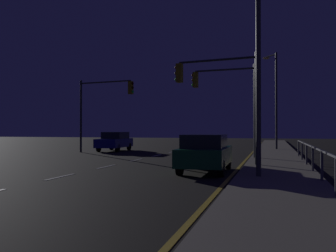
% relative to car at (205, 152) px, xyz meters
% --- Properties ---
extents(ground_plane, '(112.00, 112.00, 0.00)m').
position_rel_car_xyz_m(ground_plane, '(-4.93, 5.42, -0.82)').
color(ground_plane, black).
rests_on(ground_plane, ground).
extents(sidewalk_right, '(2.94, 77.00, 0.14)m').
position_rel_car_xyz_m(sidewalk_right, '(2.90, 5.42, -0.75)').
color(sidewalk_right, gray).
rests_on(sidewalk_right, ground).
extents(lane_markings_center, '(0.14, 50.00, 0.01)m').
position_rel_car_xyz_m(lane_markings_center, '(-4.93, 8.92, -0.82)').
color(lane_markings_center, silver).
rests_on(lane_markings_center, ground).
extents(lane_edge_line, '(0.14, 53.00, 0.01)m').
position_rel_car_xyz_m(lane_edge_line, '(1.18, 10.42, -0.82)').
color(lane_edge_line, gold).
rests_on(lane_edge_line, ground).
extents(car, '(1.91, 4.44, 1.57)m').
position_rel_car_xyz_m(car, '(0.00, 0.00, 0.00)').
color(car, '#14592D').
rests_on(car, ground).
extents(car_oncoming, '(2.05, 4.49, 1.57)m').
position_rel_car_xyz_m(car_oncoming, '(-9.97, 13.28, 0.00)').
color(car_oncoming, navy).
rests_on(car_oncoming, ground).
extents(traffic_light_mid_left, '(3.92, 0.57, 5.48)m').
position_rel_car_xyz_m(traffic_light_mid_left, '(0.04, 7.08, 3.18)').
color(traffic_light_mid_left, '#38383D').
rests_on(traffic_light_mid_left, sidewalk_right).
extents(traffic_light_mid_right, '(4.70, 0.85, 5.61)m').
position_rel_car_xyz_m(traffic_light_mid_right, '(-9.70, 10.46, 3.17)').
color(traffic_light_mid_right, '#2D3033').
rests_on(traffic_light_mid_right, ground).
extents(traffic_light_far_right, '(4.18, 0.81, 5.28)m').
position_rel_car_xyz_m(traffic_light_far_right, '(0.17, 2.74, 3.06)').
color(traffic_light_far_right, '#2D3033').
rests_on(traffic_light_far_right, sidewalk_right).
extents(street_lamp_corner, '(1.18, 1.20, 8.11)m').
position_rel_car_xyz_m(street_lamp_corner, '(2.85, 17.30, 4.09)').
color(street_lamp_corner, '#38383D').
rests_on(street_lamp_corner, sidewalk_right).
extents(street_lamp_mid_block, '(1.81, 0.76, 6.88)m').
position_rel_car_xyz_m(street_lamp_mid_block, '(1.94, -2.07, 3.47)').
color(street_lamp_mid_block, '#38383D').
rests_on(street_lamp_mid_block, sidewalk_right).
extents(barrier_fence, '(0.09, 23.09, 0.98)m').
position_rel_car_xyz_m(barrier_fence, '(4.22, -2.58, 0.05)').
color(barrier_fence, '#59595E').
rests_on(barrier_fence, sidewalk_right).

